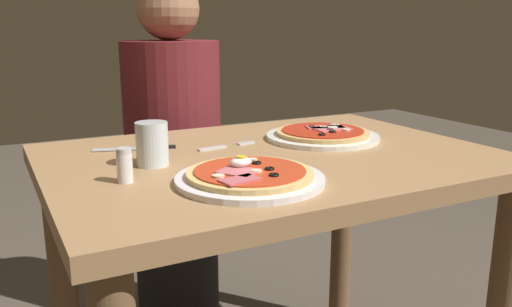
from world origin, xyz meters
TOP-DOWN VIEW (x-y plane):
  - dining_table at (0.00, 0.00)m, footprint 1.02×0.75m
  - pizza_foreground at (-0.15, -0.18)m, footprint 0.29×0.29m
  - pizza_across_left at (0.20, 0.08)m, footprint 0.29×0.29m
  - water_glass_near at (-0.28, 0.02)m, footprint 0.07×0.07m
  - fork at (-0.08, 0.11)m, footprint 0.16×0.04m
  - knife at (-0.26, 0.18)m, footprint 0.19×0.07m
  - salt_shaker at (-0.36, -0.07)m, footprint 0.03×0.03m
  - diner_person at (-0.03, 0.63)m, footprint 0.32×0.32m

SIDE VIEW (x-z plane):
  - diner_person at x=-0.03m, z-range -0.03..1.15m
  - dining_table at x=0.00m, z-range 0.23..0.97m
  - fork at x=-0.08m, z-range 0.74..0.74m
  - knife at x=-0.26m, z-range 0.74..0.74m
  - pizza_across_left at x=0.20m, z-range 0.73..0.76m
  - pizza_foreground at x=-0.15m, z-range 0.73..0.77m
  - salt_shaker at x=-0.36m, z-range 0.74..0.80m
  - water_glass_near at x=-0.28m, z-range 0.73..0.82m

